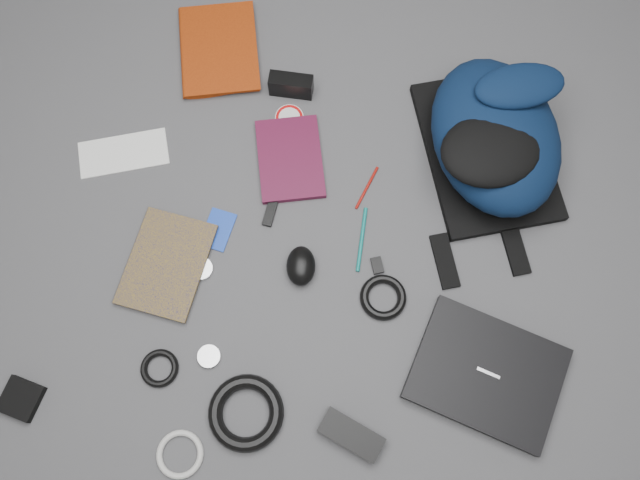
# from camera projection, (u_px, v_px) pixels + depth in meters

# --- Properties ---
(ground) EXTENTS (4.00, 4.00, 0.00)m
(ground) POSITION_uv_depth(u_px,v_px,m) (320.00, 242.00, 1.47)
(ground) COLOR #4F4F51
(ground) RESTS_ON ground
(backpack) EXTENTS (0.43, 0.52, 0.19)m
(backpack) POSITION_uv_depth(u_px,v_px,m) (495.00, 136.00, 1.45)
(backpack) COLOR black
(backpack) RESTS_ON ground
(laptop) EXTENTS (0.37, 0.32, 0.03)m
(laptop) POSITION_uv_depth(u_px,v_px,m) (487.00, 374.00, 1.36)
(laptop) COLOR black
(laptop) RESTS_ON ground
(textbook_red) EXTENTS (0.25, 0.30, 0.03)m
(textbook_red) POSITION_uv_depth(u_px,v_px,m) (181.00, 53.00, 1.60)
(textbook_red) COLOR maroon
(textbook_red) RESTS_ON ground
(comic_book) EXTENTS (0.21, 0.26, 0.02)m
(comic_book) POSITION_uv_depth(u_px,v_px,m) (131.00, 254.00, 1.45)
(comic_book) COLOR #AE890C
(comic_book) RESTS_ON ground
(envelope) EXTENTS (0.24, 0.16, 0.00)m
(envelope) POSITION_uv_depth(u_px,v_px,m) (124.00, 153.00, 1.53)
(envelope) COLOR white
(envelope) RESTS_ON ground
(dvd_case) EXTENTS (0.20, 0.25, 0.02)m
(dvd_case) POSITION_uv_depth(u_px,v_px,m) (290.00, 159.00, 1.52)
(dvd_case) COLOR #410C22
(dvd_case) RESTS_ON ground
(compact_camera) EXTENTS (0.11, 0.04, 0.06)m
(compact_camera) POSITION_uv_depth(u_px,v_px,m) (291.00, 85.00, 1.56)
(compact_camera) COLOR black
(compact_camera) RESTS_ON ground
(sticker_disc) EXTENTS (0.08, 0.08, 0.00)m
(sticker_disc) POSITION_uv_depth(u_px,v_px,m) (289.00, 117.00, 1.56)
(sticker_disc) COLOR white
(sticker_disc) RESTS_ON ground
(pen_teal) EXTENTS (0.01, 0.16, 0.01)m
(pen_teal) POSITION_uv_depth(u_px,v_px,m) (362.00, 239.00, 1.47)
(pen_teal) COLOR #0C6E68
(pen_teal) RESTS_ON ground
(pen_red) EXTENTS (0.05, 0.12, 0.01)m
(pen_red) POSITION_uv_depth(u_px,v_px,m) (367.00, 188.00, 1.51)
(pen_red) COLOR maroon
(pen_red) RESTS_ON ground
(id_badge) EXTENTS (0.08, 0.11, 0.00)m
(id_badge) POSITION_uv_depth(u_px,v_px,m) (218.00, 230.00, 1.48)
(id_badge) COLOR #183FB8
(id_badge) RESTS_ON ground
(usb_black) EXTENTS (0.03, 0.06, 0.01)m
(usb_black) POSITION_uv_depth(u_px,v_px,m) (270.00, 214.00, 1.48)
(usb_black) COLOR black
(usb_black) RESTS_ON ground
(key_fob) EXTENTS (0.04, 0.04, 0.01)m
(key_fob) POSITION_uv_depth(u_px,v_px,m) (377.00, 265.00, 1.45)
(key_fob) COLOR black
(key_fob) RESTS_ON ground
(mouse) EXTENTS (0.08, 0.10, 0.05)m
(mouse) POSITION_uv_depth(u_px,v_px,m) (301.00, 266.00, 1.43)
(mouse) COLOR black
(mouse) RESTS_ON ground
(headphone_left) EXTENTS (0.06, 0.06, 0.01)m
(headphone_left) POSITION_uv_depth(u_px,v_px,m) (202.00, 269.00, 1.44)
(headphone_left) COLOR silver
(headphone_left) RESTS_ON ground
(headphone_right) EXTENTS (0.07, 0.07, 0.01)m
(headphone_right) POSITION_uv_depth(u_px,v_px,m) (209.00, 356.00, 1.39)
(headphone_right) COLOR #BCBCBE
(headphone_right) RESTS_ON ground
(cable_coil) EXTENTS (0.14, 0.14, 0.02)m
(cable_coil) POSITION_uv_depth(u_px,v_px,m) (383.00, 297.00, 1.42)
(cable_coil) COLOR black
(cable_coil) RESTS_ON ground
(power_brick) EXTENTS (0.15, 0.11, 0.03)m
(power_brick) POSITION_uv_depth(u_px,v_px,m) (351.00, 435.00, 1.33)
(power_brick) COLOR black
(power_brick) RESTS_ON ground
(power_cord_coil) EXTENTS (0.17, 0.17, 0.03)m
(power_cord_coil) POSITION_uv_depth(u_px,v_px,m) (246.00, 413.00, 1.34)
(power_cord_coil) COLOR black
(power_cord_coil) RESTS_ON ground
(pouch) EXTENTS (0.10, 0.10, 0.02)m
(pouch) POSITION_uv_depth(u_px,v_px,m) (21.00, 399.00, 1.35)
(pouch) COLOR black
(pouch) RESTS_ON ground
(earbud_coil) EXTENTS (0.10, 0.10, 0.02)m
(earbud_coil) POSITION_uv_depth(u_px,v_px,m) (160.00, 368.00, 1.38)
(earbud_coil) COLOR black
(earbud_coil) RESTS_ON ground
(white_cable_coil) EXTENTS (0.11, 0.11, 0.01)m
(white_cable_coil) POSITION_uv_depth(u_px,v_px,m) (180.00, 454.00, 1.32)
(white_cable_coil) COLOR beige
(white_cable_coil) RESTS_ON ground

